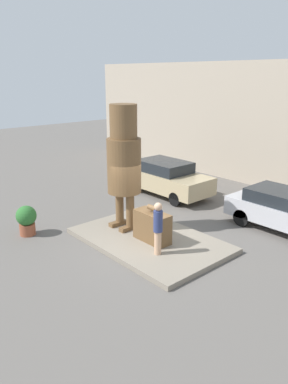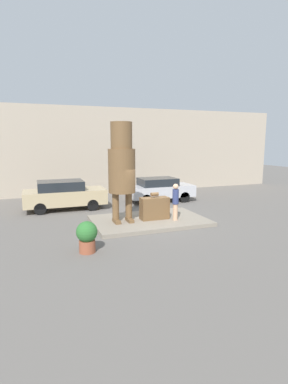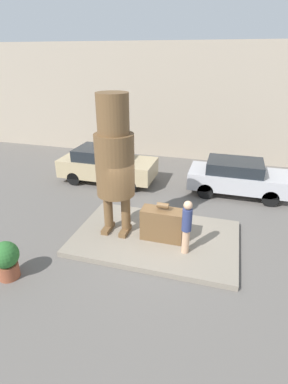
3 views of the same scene
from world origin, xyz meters
name	(u,v)px [view 1 (image 1 of 3)]	position (x,y,z in m)	size (l,w,h in m)	color
ground_plane	(149,242)	(0.00, 0.00, 0.00)	(60.00, 60.00, 0.00)	#605B56
pedestal	(149,240)	(0.00, 0.00, 0.08)	(5.09, 3.31, 0.16)	gray
statue_figure	(124,158)	(-1.28, -0.02, 2.69)	(1.17, 1.17, 4.31)	brown
giant_suitcase	(152,226)	(0.22, -0.08, 0.67)	(1.29, 0.56, 1.23)	brown
tourist	(158,226)	(1.03, -0.59, 1.07)	(0.28, 0.28, 1.65)	tan
parked_car_tan	(167,177)	(-3.35, 4.10, 0.83)	(4.30, 1.86, 1.57)	tan
parked_car_silver	(284,209)	(2.39, 4.32, 0.78)	(4.01, 1.76, 1.46)	#B7B7BC
planter_pot	(27,219)	(-3.30, -2.78, 0.58)	(0.71, 0.71, 1.06)	brown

